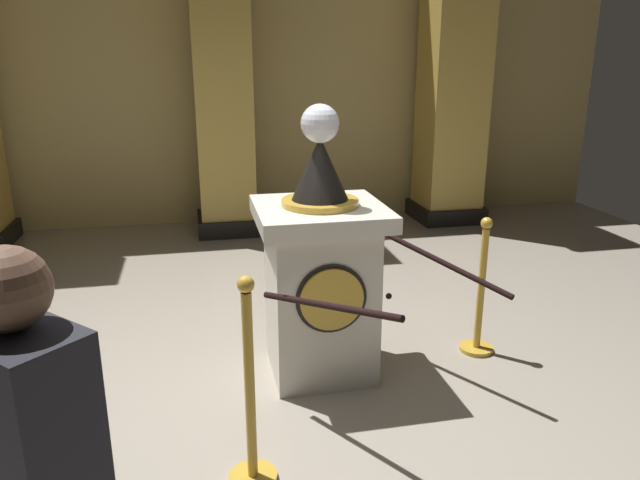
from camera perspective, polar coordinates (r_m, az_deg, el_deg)
The scene contains 8 objects.
ground_plane at distance 3.87m, azimuth -5.12°, elevation -14.21°, with size 10.11×10.11×0.00m, color #9E9384.
back_wall at distance 7.60m, azimuth -9.71°, elevation 17.26°, with size 10.11×0.16×4.14m, color tan.
pedestal_clock at distance 3.81m, azimuth 0.01°, elevation -3.15°, with size 0.80×0.80×1.75m.
stanchion_near at distance 2.98m, azimuth -6.67°, elevation -16.13°, with size 0.24×0.24×1.08m.
stanchion_far at distance 4.33m, azimuth 15.06°, elevation -6.16°, with size 0.24×0.24×0.99m.
velvet_rope at distance 3.41m, azimuth 6.66°, elevation -3.99°, with size 1.41×1.40×0.22m.
column_right at distance 7.69m, azimuth 12.77°, elevation 16.37°, with size 0.84×0.84×3.97m.
column_centre_rear at distance 7.03m, azimuth -9.44°, elevation 16.53°, with size 0.76×0.76×3.97m.
Camera 1 is at (-0.35, -3.30, 2.00)m, focal length 33.38 mm.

